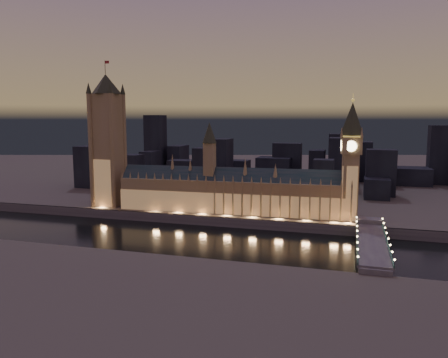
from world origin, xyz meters
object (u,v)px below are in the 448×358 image
(palace_of_westminster, at_px, (231,191))
(elizabeth_tower, at_px, (351,151))
(victoria_tower, at_px, (107,135))
(river_boat, at_px, (392,283))
(westminster_bridge, at_px, (371,245))

(palace_of_westminster, height_order, elizabeth_tower, elizabeth_tower)
(victoria_tower, distance_m, river_boat, 279.55)
(victoria_tower, height_order, westminster_bridge, victoria_tower)
(westminster_bridge, bearing_deg, victoria_tower, 164.34)
(westminster_bridge, bearing_deg, elizabeth_tower, 103.15)
(elizabeth_tower, xyz_separation_m, westminster_bridge, (15.27, -65.36, -57.68))
(elizabeth_tower, distance_m, river_boat, 137.12)
(river_boat, bearing_deg, palace_of_westminster, 135.74)
(elizabeth_tower, distance_m, westminster_bridge, 88.50)
(victoria_tower, distance_m, elizabeth_tower, 218.27)
(elizabeth_tower, relative_size, river_boat, 2.68)
(westminster_bridge, xyz_separation_m, river_boat, (8.51, -54.56, -4.43))
(palace_of_westminster, bearing_deg, victoria_tower, 179.91)
(palace_of_westminster, height_order, victoria_tower, victoria_tower)
(palace_of_westminster, distance_m, river_boat, 173.36)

